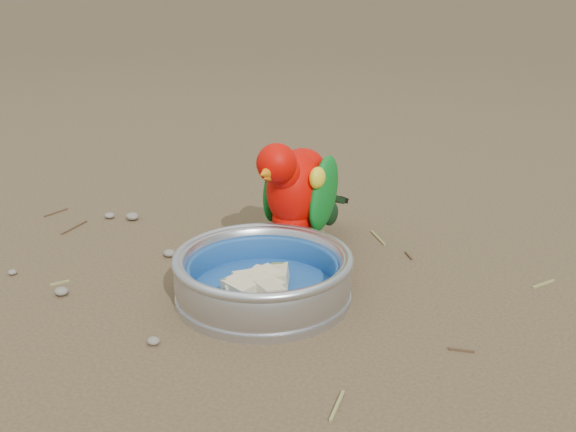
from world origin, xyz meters
The scene contains 6 objects.
ground centered at (0.00, 0.00, 0.00)m, with size 60.00×60.00×0.00m, color brown.
food_bowl centered at (0.11, 0.10, 0.01)m, with size 0.22×0.22×0.02m, color #B2B2BA.
bowl_wall centered at (0.11, 0.10, 0.04)m, with size 0.22×0.22×0.04m, color #B2B2BA, non-canonical shape.
fruit_wedges centered at (0.11, 0.10, 0.03)m, with size 0.13×0.13×0.03m, color beige, non-canonical shape.
lory_parrot centered at (0.07, 0.24, 0.09)m, with size 0.10×0.21×0.17m, color #C80600, non-canonical shape.
ground_debris centered at (-0.01, 0.02, 0.00)m, with size 0.90×0.80×0.01m, color olive, non-canonical shape.
Camera 1 is at (0.51, -0.52, 0.38)m, focal length 40.00 mm.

